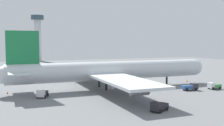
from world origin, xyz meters
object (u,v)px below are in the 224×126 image
Objects in this scene: maintenance_van at (99,72)px; baggage_tug at (159,106)px; catering_truck at (42,94)px; safety_cone_nose at (187,80)px; cargo_airplane at (111,71)px; control_tower at (38,34)px; safety_cone_tail at (7,93)px; fuel_truck at (214,86)px; cargo_loader at (191,87)px.

baggage_tug is (-10.12, -69.21, -0.07)m from maintenance_van.
safety_cone_nose is (56.46, 10.15, -0.68)m from catering_truck.
cargo_airplane is 147.21m from control_tower.
cargo_airplane is 106.48× the size of safety_cone_tail.
baggage_tug reaches higher than fuel_truck.
maintenance_van is 54.50m from catering_truck.
maintenance_van is 0.89× the size of cargo_loader.
fuel_truck is 166.14m from control_tower.
cargo_airplane is at bearing -103.48° from maintenance_van.
maintenance_van is at bearing -82.21° from control_tower.
cargo_loader is (13.39, -50.08, -0.05)m from maintenance_van.
maintenance_van is 69.95m from baggage_tug.
safety_cone_nose is at bearing 45.61° from baggage_tug.
control_tower is at bearing 92.40° from cargo_airplane.
maintenance_van reaches higher than safety_cone_tail.
fuel_truck is at bearing -98.57° from safety_cone_nose.
maintenance_van reaches higher than fuel_truck.
cargo_airplane is 32.68m from safety_cone_tail.
maintenance_van is 5.55× the size of safety_cone_nose.
baggage_tug is 6.29× the size of safety_cone_nose.
safety_cone_nose is at bearing 81.43° from fuel_truck.
baggage_tug reaches higher than cargo_loader.
safety_cone_nose is at bearing -54.27° from maintenance_van.
safety_cone_nose is at bearing -74.64° from control_tower.
cargo_loader is 8.49m from fuel_truck.
control_tower reaches higher than cargo_loader.
cargo_airplane reaches higher than fuel_truck.
baggage_tug is 179.87m from control_tower.
safety_cone_tail is at bearing 133.75° from catering_truck.
maintenance_van is 53.73m from safety_cone_tail.
safety_cone_tail is at bearing 164.24° from cargo_loader.
fuel_truck is at bearing -7.63° from catering_truck.
maintenance_van reaches higher than safety_cone_nose.
cargo_airplane is 34.19m from fuel_truck.
catering_truck is 7.20× the size of safety_cone_tail.
catering_truck is at bearing 172.37° from fuel_truck.
baggage_tug is at bearing -88.45° from control_tower.
cargo_airplane reaches higher than maintenance_van.
baggage_tug is at bearing -48.16° from safety_cone_tail.
baggage_tug reaches higher than catering_truck.
baggage_tug is 30.31m from cargo_loader.
fuel_truck is 17.56m from safety_cone_nose.
baggage_tug is 1.08× the size of catering_truck.
maintenance_van is 112.34m from control_tower.
cargo_loader is at bearing -30.86° from cargo_airplane.
catering_truck is 0.13× the size of control_tower.
safety_cone_nose is at bearing 10.19° from catering_truck.
safety_cone_tail is at bearing -139.72° from maintenance_van.
fuel_truck is at bearing -8.16° from cargo_loader.
catering_truck reaches higher than cargo_loader.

